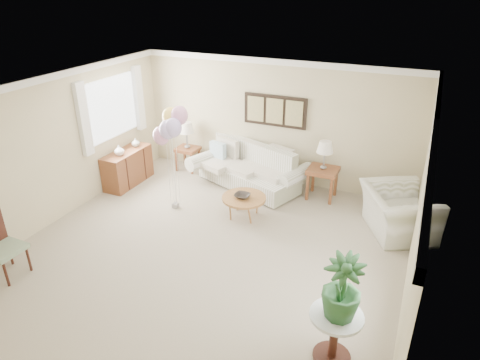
{
  "coord_description": "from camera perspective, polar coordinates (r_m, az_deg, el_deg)",
  "views": [
    {
      "loc": [
        2.84,
        -5.14,
        4.04
      ],
      "look_at": [
        0.27,
        0.6,
        1.05
      ],
      "focal_mm": 32.0,
      "sensor_mm": 36.0,
      "label": 1
    }
  ],
  "objects": [
    {
      "name": "wall_art_triptych",
      "position": [
        8.94,
        4.67,
        9.17
      ],
      "size": [
        1.35,
        0.06,
        0.65
      ],
      "color": "black",
      "rests_on": "ground"
    },
    {
      "name": "coffee_table",
      "position": [
        7.82,
        0.53,
        -2.49
      ],
      "size": [
        0.81,
        0.81,
        0.41
      ],
      "color": "#A9703D",
      "rests_on": "ground"
    },
    {
      "name": "lamp_right",
      "position": [
        8.39,
        11.29,
        4.2
      ],
      "size": [
        0.32,
        0.32,
        0.57
      ],
      "color": "gray",
      "rests_on": "end_table_right"
    },
    {
      "name": "vase_sage",
      "position": [
        9.49,
        -13.76,
        4.9
      ],
      "size": [
        0.18,
        0.18,
        0.18
      ],
      "primitive_type": "imported",
      "rotation": [
        0.0,
        0.0,
        0.03
      ],
      "color": "#AFB7A9",
      "rests_on": "credenza"
    },
    {
      "name": "end_table_right",
      "position": [
        8.6,
        10.99,
        0.87
      ],
      "size": [
        0.59,
        0.53,
        0.64
      ],
      "color": "brown",
      "rests_on": "ground"
    },
    {
      "name": "side_table",
      "position": [
        5.19,
        12.6,
        -18.42
      ],
      "size": [
        0.61,
        0.61,
        0.66
      ],
      "color": "silver",
      "rests_on": "ground"
    },
    {
      "name": "end_table_left",
      "position": [
        9.83,
        -7.0,
        3.83
      ],
      "size": [
        0.5,
        0.45,
        0.54
      ],
      "color": "brown",
      "rests_on": "ground"
    },
    {
      "name": "sofa",
      "position": [
        9.04,
        1.29,
        1.3
      ],
      "size": [
        2.67,
        1.58,
        0.88
      ],
      "color": "white",
      "rests_on": "ground"
    },
    {
      "name": "credenza",
      "position": [
        9.43,
        -14.74,
        1.64
      ],
      "size": [
        0.46,
        1.2,
        0.74
      ],
      "color": "brown",
      "rests_on": "ground"
    },
    {
      "name": "balloon_cluster",
      "position": [
        7.71,
        -9.25,
        7.17
      ],
      "size": [
        0.6,
        0.53,
        2.01
      ],
      "color": "gray",
      "rests_on": "ground"
    },
    {
      "name": "potted_plant",
      "position": [
        4.82,
        13.45,
        -13.79
      ],
      "size": [
        0.5,
        0.5,
        0.78
      ],
      "primitive_type": "imported",
      "rotation": [
        0.0,
        0.0,
        -0.16
      ],
      "color": "#254C25",
      "rests_on": "side_table"
    },
    {
      "name": "armchair",
      "position": [
        7.83,
        20.29,
        -4.03
      ],
      "size": [
        1.52,
        1.58,
        0.8
      ],
      "primitive_type": "imported",
      "rotation": [
        0.0,
        0.0,
        2.06
      ],
      "color": "white",
      "rests_on": "ground"
    },
    {
      "name": "lamp_left",
      "position": [
        9.65,
        -7.17,
        6.83
      ],
      "size": [
        0.34,
        0.34,
        0.6
      ],
      "color": "gray",
      "rests_on": "end_table_left"
    },
    {
      "name": "room_shell",
      "position": [
        6.47,
        -4.92,
        3.44
      ],
      "size": [
        6.04,
        6.04,
        2.6
      ],
      "color": "beige",
      "rests_on": "ground"
    },
    {
      "name": "vase_white",
      "position": [
        9.09,
        -15.82,
        3.84
      ],
      "size": [
        0.2,
        0.2,
        0.21
      ],
      "primitive_type": "imported",
      "rotation": [
        0.0,
        0.0,
        -0.01
      ],
      "color": "white",
      "rests_on": "credenza"
    },
    {
      "name": "ground_plane",
      "position": [
        7.13,
        -4.01,
        -9.17
      ],
      "size": [
        6.0,
        6.0,
        0.0
      ],
      "primitive_type": "plane",
      "color": "tan"
    },
    {
      "name": "decor_bowl",
      "position": [
        7.77,
        0.29,
        -2.13
      ],
      "size": [
        0.28,
        0.28,
        0.07
      ],
      "primitive_type": "imported",
      "rotation": [
        0.0,
        0.0,
        0.0
      ],
      "color": "#2B2621",
      "rests_on": "coffee_table"
    }
  ]
}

